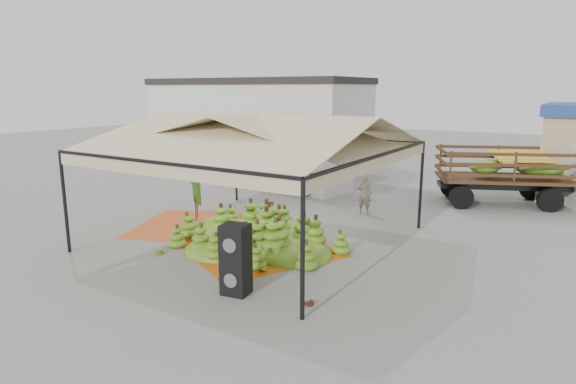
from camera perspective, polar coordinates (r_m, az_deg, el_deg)
The scene contains 17 objects.
ground at distance 15.59m, azimuth -3.57°, elevation -5.58°, with size 90.00×90.00×0.00m, color slate.
canopy_tent at distance 14.93m, azimuth -3.74°, elevation 6.58°, with size 8.10×8.10×4.00m.
building_white at distance 32.12m, azimuth -3.61°, elevation 8.50°, with size 14.30×6.30×5.40m.
tarp_left at distance 17.36m, azimuth -10.70°, elevation -3.91°, with size 4.04×3.84×0.01m, color #C33C12.
tarp_right at distance 14.60m, azimuth -3.31°, elevation -6.79°, with size 3.82×4.01×0.01m, color orange.
banana_heap at distance 14.88m, azimuth -3.95°, elevation -3.93°, with size 5.86×4.81×1.26m, color #5A841B.
hand_yellow_a at distance 12.19m, azimuth -7.59°, elevation -10.41°, with size 0.38×0.31×0.17m, color gold.
hand_yellow_b at distance 12.89m, azimuth -3.27°, elevation -8.98°, with size 0.43×0.35×0.19m, color gold.
hand_red_a at distance 11.04m, azimuth 2.04°, elevation -12.65°, with size 0.49×0.40×0.22m, color #5B2014.
hand_red_b at distance 12.35m, azimuth -8.08°, elevation -10.03°, with size 0.46×0.38×0.21m, color #541E13.
hand_green at distance 14.70m, azimuth -15.31°, elevation -6.66°, with size 0.49×0.40×0.22m, color #5D811A.
hanging_bunches at distance 12.97m, azimuth -0.49°, elevation 2.73°, with size 1.74×0.24×0.20m.
speaker_stack at distance 11.37m, azimuth -6.22°, elevation -7.95°, with size 0.69×0.63×1.69m.
banana_leaves at distance 18.32m, azimuth -10.16°, elevation -3.05°, with size 0.96×1.36×3.70m, color #2E6E1D, non-canonical shape.
vendor at distance 18.79m, azimuth 9.03°, elevation -0.23°, with size 0.56×0.37×1.53m, color gray.
truck_left at distance 23.52m, azimuth 0.54°, elevation 3.88°, with size 6.76×3.61×2.21m.
truck_right at distance 22.17m, azimuth 27.27°, elevation 2.35°, with size 7.39×5.04×2.41m.
Camera 1 is at (8.69, -12.05, 4.74)m, focal length 30.00 mm.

